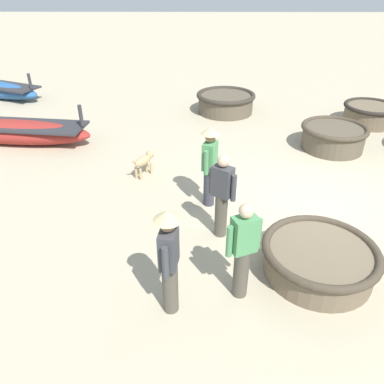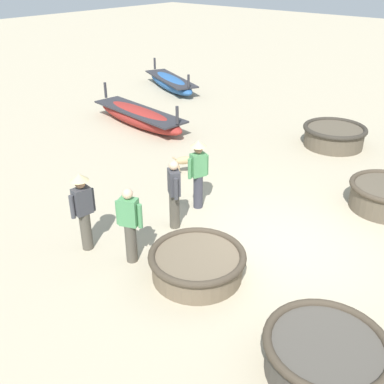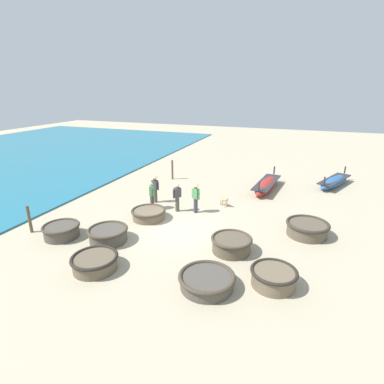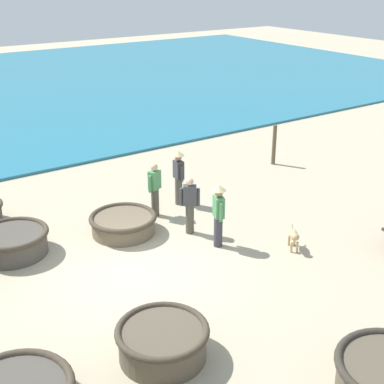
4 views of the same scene
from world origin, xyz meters
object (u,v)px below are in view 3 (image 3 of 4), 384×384
Objects in this scene: coracle_front_right at (95,262)px; fisherman_standing_right at (152,195)px; coracle_front_left at (207,280)px; coracle_far_right at (231,244)px; fisherman_crouching at (155,187)px; coracle_tilted at (108,234)px; coracle_nearest at (61,230)px; mooring_post_shoreline at (29,219)px; long_boat_blue_hull at (334,182)px; mooring_post_mid_beach at (172,170)px; long_boat_green_hull at (267,185)px; dog at (224,200)px; fisherman_by_coracle at (177,197)px; coracle_far_left at (149,214)px; coracle_beside_post at (307,228)px; fisherman_hauling at (196,196)px; coracle_weathered at (274,277)px.

coracle_front_right is 1.12× the size of fisherman_standing_right.
coracle_far_right is (0.22, 2.63, 0.08)m from coracle_front_left.
fisherman_crouching is (-0.30, 0.99, 0.12)m from fisherman_standing_right.
coracle_tilted is 1.01× the size of coracle_front_right.
coracle_far_right is (7.53, 1.47, 0.02)m from coracle_nearest.
coracle_far_right is 9.38m from mooring_post_shoreline.
coracle_tilted is at bearing 112.64° from coracle_front_right.
long_boat_blue_hull is 11.45m from mooring_post_mid_beach.
long_boat_green_hull is 4.28m from dog.
fisherman_by_coracle is at bearing -143.94° from dog.
fisherman_standing_right is at bearing 89.07° from coracle_tilted.
mooring_post_shoreline is (-7.67, -6.41, 0.29)m from dog.
coracle_front_right is 7.14m from fisherman_crouching.
coracle_tilted is (-0.52, -2.76, 0.05)m from coracle_far_left.
fisherman_by_coracle is 6.16m from mooring_post_mid_beach.
coracle_beside_post reaches higher than coracle_far_right.
long_boat_green_hull is 2.87× the size of fisherman_by_coracle.
fisherman_standing_right is at bearing -140.34° from long_boat_blue_hull.
fisherman_crouching is 2.82m from fisherman_hauling.
coracle_far_right is 5.05m from dog.
dog is 10.00m from mooring_post_shoreline.
long_boat_blue_hull is at bearing 57.41° from coracle_front_right.
long_boat_green_hull reaches higher than coracle_tilted.
long_boat_blue_hull reaches higher than coracle_nearest.
coracle_weathered is 0.98× the size of coracle_nearest.
mooring_post_mid_beach is (-1.25, 9.73, 0.38)m from coracle_tilted.
coracle_weathered is 0.39× the size of long_boat_blue_hull.
coracle_front_left is 8.50m from fisherman_crouching.
coracle_far_left is 3.04× the size of dog.
fisherman_hauling is 8.14m from mooring_post_shoreline.
coracle_beside_post is 9.35m from coracle_front_right.
coracle_weathered is 11.13m from mooring_post_shoreline.
coracle_front_left is 7.55m from fisherman_standing_right.
coracle_front_left is 1.21× the size of coracle_weathered.
dog is (-1.35, 7.43, 0.10)m from coracle_front_left.
coracle_far_left is 1.05× the size of coracle_far_right.
coracle_far_left is 1.86m from fisherman_by_coracle.
long_boat_blue_hull is at bearing 43.45° from fisherman_by_coracle.
coracle_front_left is 11.28m from long_boat_green_hull.
dog is at bearing 100.28° from coracle_front_left.
mooring_post_shoreline reaches higher than coracle_front_left.
fisherman_crouching reaches higher than mooring_post_mid_beach.
coracle_far_right is at bearing 9.85° from mooring_post_shoreline.
long_boat_green_hull is at bearing 47.01° from mooring_post_shoreline.
long_boat_blue_hull is 8.85m from dog.
fisherman_hauling is (2.00, 1.65, 0.67)m from coracle_far_left.
coracle_beside_post reaches higher than coracle_front_right.
long_boat_green_hull is 2.70× the size of fisherman_hauling.
coracle_far_left is 1.09× the size of coracle_nearest.
coracle_nearest is at bearing -127.83° from long_boat_green_hull.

